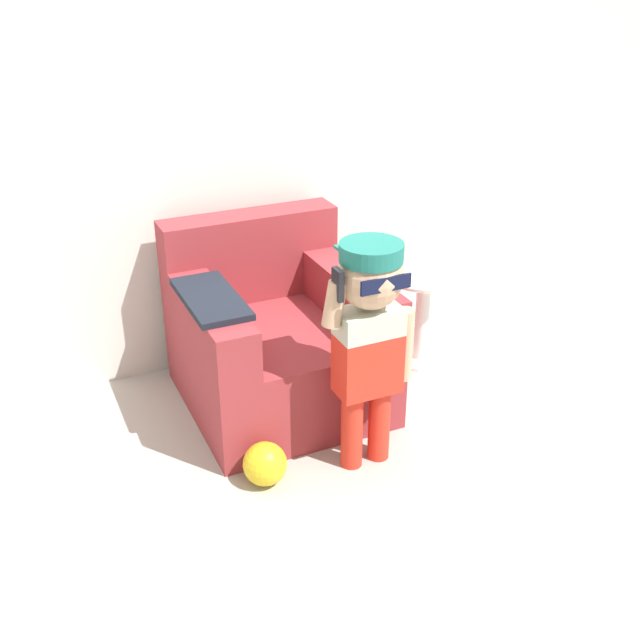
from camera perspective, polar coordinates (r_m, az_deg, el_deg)
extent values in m
plane|color=#ADA89E|center=(3.86, -2.44, -6.40)|extent=(10.00, 10.00, 0.00)
cube|color=silver|center=(3.92, -6.51, 14.65)|extent=(10.00, 0.05, 2.60)
cube|color=maroon|center=(3.78, -3.09, -3.32)|extent=(0.92, 0.96, 0.44)
cube|color=maroon|center=(3.91, -5.36, 4.92)|extent=(0.92, 0.19, 0.45)
cube|color=maroon|center=(3.44, -8.20, -0.39)|extent=(0.20, 0.77, 0.24)
cube|color=maroon|center=(3.68, 2.56, 1.73)|extent=(0.20, 0.77, 0.24)
cube|color=black|center=(3.38, -8.34, 1.64)|extent=(0.24, 0.53, 0.03)
cylinder|color=red|center=(3.34, 2.44, -8.34)|extent=(0.10, 0.10, 0.37)
cylinder|color=red|center=(3.40, 4.53, -7.77)|extent=(0.10, 0.10, 0.37)
cube|color=red|center=(3.20, 3.65, -3.28)|extent=(0.27, 0.16, 0.27)
cube|color=#B7C6B2|center=(3.11, 3.76, -0.13)|extent=(0.27, 0.16, 0.12)
sphere|color=tan|center=(3.02, 3.87, 3.36)|extent=(0.27, 0.27, 0.27)
cylinder|color=#1E7066|center=(2.98, 3.93, 5.18)|extent=(0.26, 0.26, 0.08)
cube|color=#1E7066|center=(3.09, 2.83, 5.47)|extent=(0.16, 0.12, 0.01)
cube|color=#0F1433|center=(2.91, 5.05, 2.71)|extent=(0.22, 0.01, 0.06)
cylinder|color=tan|center=(3.25, 6.43, -1.86)|extent=(0.08, 0.08, 0.33)
cylinder|color=tan|center=(2.99, 1.11, 1.22)|extent=(0.11, 0.08, 0.20)
cube|color=black|center=(2.94, 1.37, 2.72)|extent=(0.02, 0.07, 0.13)
cylinder|color=white|center=(4.28, 7.57, -2.90)|extent=(0.28, 0.28, 0.02)
cylinder|color=white|center=(4.17, 7.77, 0.04)|extent=(0.08, 0.08, 0.51)
cylinder|color=white|center=(4.06, 8.00, 3.39)|extent=(0.43, 0.43, 0.02)
sphere|color=yellow|center=(3.30, -4.22, -10.88)|extent=(0.19, 0.19, 0.19)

